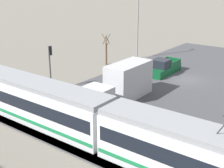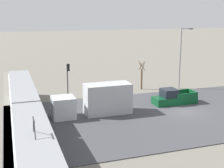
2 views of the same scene
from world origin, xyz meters
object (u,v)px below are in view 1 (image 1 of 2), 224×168
Objects in this scene: pickup_truck at (163,68)px; street_lamp_near_crossing at (138,23)px; street_tree at (106,51)px; traffic_light_pole at (50,61)px; box_truck at (121,84)px; light_rail_tram at (108,126)px.

street_lamp_near_crossing is (6.98, -5.05, 4.37)m from pickup_truck.
street_tree is (8.43, 0.66, 1.12)m from pickup_truck.
box_truck is at bearing -167.67° from traffic_light_pole.
light_rail_tram is 6.89× the size of traffic_light_pole.
box_truck is 10.29m from pickup_truck.
street_tree is at bearing 75.81° from street_lamp_near_crossing.
pickup_truck is 9.66m from street_lamp_near_crossing.
street_tree reaches higher than box_truck.
street_lamp_near_crossing is at bearing -62.68° from box_truck.
light_rail_tram is 9.04m from box_truck.
street_lamp_near_crossing reaches higher than box_truck.
box_truck reaches higher than pickup_truck.
pickup_truck is at bearing 144.16° from street_lamp_near_crossing.
street_tree is 6.72m from street_lamp_near_crossing.
light_rail_tram is 5.83× the size of pickup_truck.
box_truck is 1.91× the size of traffic_light_pole.
pickup_truck is 8.53m from street_tree.
street_tree is (13.80, -17.42, 0.20)m from light_rail_tram.
street_tree is at bearing -45.71° from box_truck.
pickup_truck is 14.06m from traffic_light_pole.
traffic_light_pole is 11.44m from street_tree.
box_truck is (4.47, -7.86, -0.07)m from light_rail_tram.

